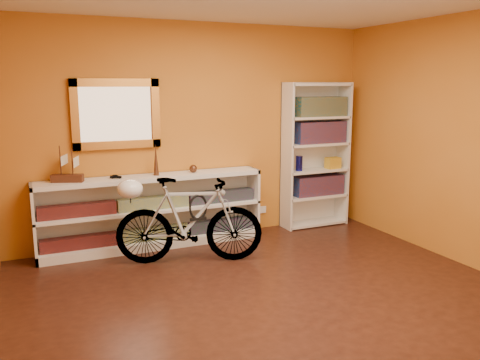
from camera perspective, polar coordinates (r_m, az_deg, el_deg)
name	(u,v)px	position (r m, az deg, el deg)	size (l,w,h in m)	color
floor	(272,298)	(4.59, 3.66, -13.37)	(4.50, 4.00, 0.01)	black
back_wall	(196,133)	(6.05, -5.05, 5.43)	(4.50, 0.01, 2.60)	#B5651B
right_wall	(468,141)	(5.63, 24.69, 4.04)	(0.01, 4.00, 2.60)	#B5651B
gilt_mirror	(116,114)	(5.75, -14.02, 7.36)	(0.98, 0.06, 0.78)	brown
wall_socket	(263,210)	(6.56, 2.62, -3.41)	(0.09, 0.01, 0.09)	silver
console_unit	(153,212)	(5.85, -9.94, -3.59)	(2.60, 0.35, 0.85)	silver
cd_row_lower	(154,233)	(5.90, -9.81, -6.03)	(2.50, 0.13, 0.14)	black
cd_row_upper	(153,203)	(5.81, -9.93, -2.59)	(2.50, 0.13, 0.14)	navy
model_ship	(66,164)	(5.59, -19.31, 1.75)	(0.33, 0.12, 0.39)	#391B10
toy_car	(116,178)	(5.68, -14.06, 0.19)	(0.00, 0.00, 0.00)	black
bronze_ornament	(156,160)	(5.74, -9.64, 2.33)	(0.06, 0.06, 0.37)	#4E2C1A
decorative_orb	(193,169)	(5.89, -5.39, 1.31)	(0.09, 0.09, 0.09)	#4E2C1A
bookcase	(316,155)	(6.64, 8.68, 2.81)	(0.90, 0.30, 1.90)	silver
book_row_a	(318,185)	(6.74, 8.93, -0.58)	(0.70, 0.22, 0.26)	maroon
book_row_b	(320,132)	(6.63, 9.12, 5.44)	(0.70, 0.22, 0.28)	maroon
book_row_c	(320,107)	(6.61, 9.21, 8.33)	(0.70, 0.22, 0.25)	#1A515B
travel_mug	(299,163)	(6.50, 6.81, 1.91)	(0.09, 0.09, 0.20)	navy
red_tin	(302,109)	(6.50, 7.19, 8.09)	(0.15, 0.15, 0.19)	maroon
yellow_bag	(333,163)	(6.76, 10.62, 1.94)	(0.19, 0.13, 0.15)	gold
bicycle	(190,220)	(5.29, -5.81, -4.62)	(1.58, 0.41, 0.93)	silver
helmet	(130,189)	(5.24, -12.52, -0.99)	(0.26, 0.25, 0.20)	white
u_lock	(198,207)	(5.25, -4.83, -3.13)	(0.20, 0.20, 0.02)	black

